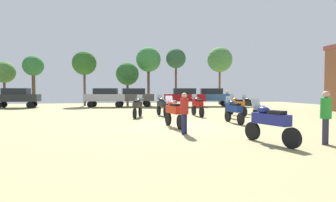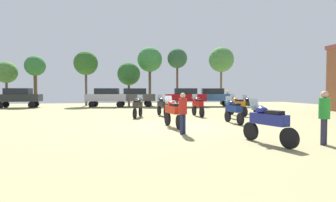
% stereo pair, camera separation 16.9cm
% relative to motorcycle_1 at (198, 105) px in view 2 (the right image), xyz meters
% --- Properties ---
extents(ground_plane, '(44.00, 52.00, 0.02)m').
position_rel_motorcycle_1_xyz_m(ground_plane, '(-2.46, -4.97, -0.75)').
color(ground_plane, '#90885C').
extents(motorcycle_1, '(0.62, 2.17, 1.51)m').
position_rel_motorcycle_1_xyz_m(motorcycle_1, '(0.00, 0.00, 0.00)').
color(motorcycle_1, black).
rests_on(motorcycle_1, ground).
extents(motorcycle_2, '(0.69, 2.28, 1.50)m').
position_rel_motorcycle_1_xyz_m(motorcycle_2, '(2.87, -0.02, -0.00)').
color(motorcycle_2, black).
rests_on(motorcycle_2, ground).
extents(motorcycle_3, '(0.69, 2.14, 1.50)m').
position_rel_motorcycle_1_xyz_m(motorcycle_3, '(-2.37, 0.68, -0.01)').
color(motorcycle_3, black).
rests_on(motorcycle_3, ground).
extents(motorcycle_4, '(0.85, 2.22, 1.48)m').
position_rel_motorcycle_1_xyz_m(motorcycle_4, '(-0.33, -9.80, -0.01)').
color(motorcycle_4, black).
rests_on(motorcycle_4, ground).
extents(motorcycle_5, '(0.83, 2.14, 1.48)m').
position_rel_motorcycle_1_xyz_m(motorcycle_5, '(-4.10, -0.12, -0.01)').
color(motorcycle_5, black).
rests_on(motorcycle_5, ground).
extents(motorcycle_6, '(0.62, 2.09, 1.45)m').
position_rel_motorcycle_1_xyz_m(motorcycle_6, '(0.82, -4.22, -0.03)').
color(motorcycle_6, black).
rests_on(motorcycle_6, ground).
extents(motorcycle_7, '(0.71, 2.27, 1.51)m').
position_rel_motorcycle_1_xyz_m(motorcycle_7, '(-2.69, -5.26, 0.00)').
color(motorcycle_7, black).
rests_on(motorcycle_7, ground).
extents(motorcycle_8, '(0.68, 2.25, 1.45)m').
position_rel_motorcycle_1_xyz_m(motorcycle_8, '(4.23, 0.86, -0.02)').
color(motorcycle_8, black).
rests_on(motorcycle_8, ground).
extents(car_1, '(4.50, 2.35, 2.00)m').
position_rel_motorcycle_1_xyz_m(car_1, '(1.51, 10.40, 0.43)').
color(car_1, black).
rests_on(car_1, ground).
extents(car_2, '(4.54, 2.47, 2.00)m').
position_rel_motorcycle_1_xyz_m(car_2, '(-6.78, 11.66, 0.43)').
color(car_2, black).
rests_on(car_2, ground).
extents(car_3, '(4.33, 1.88, 2.00)m').
position_rel_motorcycle_1_xyz_m(car_3, '(-15.70, 11.94, 0.43)').
color(car_3, black).
rests_on(car_3, ground).
extents(car_4, '(4.41, 2.07, 2.00)m').
position_rel_motorcycle_1_xyz_m(car_4, '(-3.86, 11.72, 0.43)').
color(car_4, black).
rests_on(car_4, ground).
extents(car_5, '(4.56, 2.55, 2.00)m').
position_rel_motorcycle_1_xyz_m(car_5, '(4.74, 11.05, 0.43)').
color(car_5, black).
rests_on(car_5, ground).
extents(person_1, '(0.48, 0.48, 1.67)m').
position_rel_motorcycle_1_xyz_m(person_1, '(-2.66, -7.37, 0.23)').
color(person_1, '#20264C').
rests_on(person_1, ground).
extents(person_2, '(0.47, 0.47, 1.77)m').
position_rel_motorcycle_1_xyz_m(person_2, '(1.66, -1.22, 0.30)').
color(person_2, '#312C3F').
rests_on(person_2, ground).
extents(person_3, '(0.47, 0.47, 1.75)m').
position_rel_motorcycle_1_xyz_m(person_3, '(1.39, -10.24, 0.28)').
color(person_3, '#2C2940').
rests_on(person_3, ground).
extents(tree_1, '(3.03, 3.03, 7.08)m').
position_rel_motorcycle_1_xyz_m(tree_1, '(-1.83, 15.39, 4.77)').
color(tree_1, brown).
rests_on(tree_1, ground).
extents(tree_2, '(2.37, 2.37, 4.97)m').
position_rel_motorcycle_1_xyz_m(tree_2, '(-17.86, 14.60, 3.01)').
color(tree_2, '#4F3A37').
rests_on(tree_2, ground).
extents(tree_3, '(2.25, 2.25, 5.66)m').
position_rel_motorcycle_1_xyz_m(tree_3, '(-14.80, 14.49, 3.68)').
color(tree_3, brown).
rests_on(tree_3, ground).
extents(tree_4, '(2.68, 2.68, 5.08)m').
position_rel_motorcycle_1_xyz_m(tree_4, '(-4.41, 14.50, 2.97)').
color(tree_4, '#4F3D35').
rests_on(tree_4, ground).
extents(tree_6, '(2.77, 2.77, 6.34)m').
position_rel_motorcycle_1_xyz_m(tree_6, '(-9.35, 14.86, 4.17)').
color(tree_6, '#4F3E37').
rests_on(tree_6, ground).
extents(tree_7, '(3.15, 3.15, 7.24)m').
position_rel_motorcycle_1_xyz_m(tree_7, '(7.18, 14.90, 4.90)').
color(tree_7, brown).
rests_on(tree_7, ground).
extents(tree_8, '(2.46, 2.46, 7.01)m').
position_rel_motorcycle_1_xyz_m(tree_8, '(1.60, 15.32, 4.96)').
color(tree_8, brown).
rests_on(tree_8, ground).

